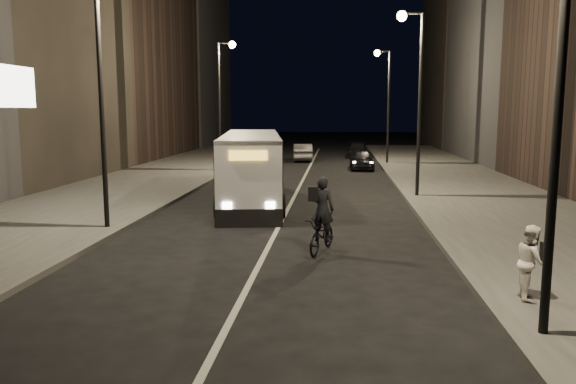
% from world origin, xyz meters
% --- Properties ---
extents(ground, '(180.00, 180.00, 0.00)m').
position_xyz_m(ground, '(0.00, 0.00, 0.00)').
color(ground, black).
rests_on(ground, ground).
extents(sidewalk_right, '(7.00, 70.00, 0.16)m').
position_xyz_m(sidewalk_right, '(8.50, 14.00, 0.08)').
color(sidewalk_right, '#3C3C39').
rests_on(sidewalk_right, ground).
extents(sidewalk_left, '(7.00, 70.00, 0.16)m').
position_xyz_m(sidewalk_left, '(-8.50, 14.00, 0.08)').
color(sidewalk_left, '#3C3C39').
rests_on(sidewalk_left, ground).
extents(building_row_right, '(8.00, 61.00, 21.00)m').
position_xyz_m(building_row_right, '(16.00, 27.50, 10.50)').
color(building_row_right, black).
rests_on(building_row_right, ground).
extents(building_row_left, '(8.00, 61.00, 22.00)m').
position_xyz_m(building_row_left, '(-16.00, 28.50, 11.00)').
color(building_row_left, black).
rests_on(building_row_left, ground).
extents(streetlight_right_near, '(1.20, 0.44, 8.12)m').
position_xyz_m(streetlight_right_near, '(5.33, -4.00, 5.36)').
color(streetlight_right_near, black).
rests_on(streetlight_right_near, sidewalk_right).
extents(streetlight_right_mid, '(1.20, 0.44, 8.12)m').
position_xyz_m(streetlight_right_mid, '(5.33, 12.00, 5.36)').
color(streetlight_right_mid, black).
rests_on(streetlight_right_mid, sidewalk_right).
extents(streetlight_right_far, '(1.20, 0.44, 8.12)m').
position_xyz_m(streetlight_right_far, '(5.33, 28.00, 5.36)').
color(streetlight_right_far, black).
rests_on(streetlight_right_far, sidewalk_right).
extents(streetlight_left_near, '(1.20, 0.44, 8.12)m').
position_xyz_m(streetlight_left_near, '(-5.33, 4.00, 5.36)').
color(streetlight_left_near, black).
rests_on(streetlight_left_near, sidewalk_left).
extents(streetlight_left_far, '(1.20, 0.44, 8.12)m').
position_xyz_m(streetlight_left_far, '(-5.33, 22.00, 5.36)').
color(streetlight_left_far, black).
rests_on(streetlight_left_far, sidewalk_left).
extents(city_bus, '(3.79, 11.21, 2.97)m').
position_xyz_m(city_bus, '(-1.75, 10.42, 1.62)').
color(city_bus, silver).
rests_on(city_bus, ground).
extents(cyclist_on_bicycle, '(1.18, 2.00, 2.18)m').
position_xyz_m(cyclist_on_bicycle, '(1.59, 1.81, 0.73)').
color(cyclist_on_bicycle, black).
rests_on(cyclist_on_bicycle, ground).
extents(pedestrian_woman, '(0.69, 0.82, 1.53)m').
position_xyz_m(pedestrian_woman, '(5.96, -2.17, 0.93)').
color(pedestrian_woman, white).
rests_on(pedestrian_woman, sidewalk_right).
extents(car_near, '(1.62, 3.92, 1.33)m').
position_xyz_m(car_near, '(3.60, 24.67, 0.66)').
color(car_near, black).
rests_on(car_near, ground).
extents(car_mid, '(1.80, 4.25, 1.36)m').
position_xyz_m(car_mid, '(-0.80, 30.58, 0.68)').
color(car_mid, '#303032').
rests_on(car_mid, ground).
extents(car_far, '(1.86, 4.29, 1.23)m').
position_xyz_m(car_far, '(3.60, 34.69, 0.62)').
color(car_far, black).
rests_on(car_far, ground).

